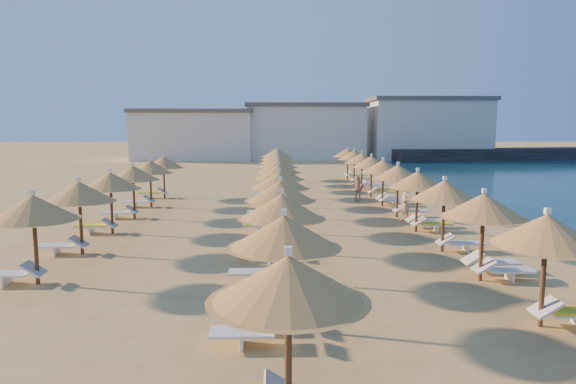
{
  "coord_description": "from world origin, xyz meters",
  "views": [
    {
      "loc": [
        -2.03,
        -21.24,
        4.67
      ],
      "look_at": [
        -1.35,
        4.0,
        1.3
      ],
      "focal_mm": 32.0,
      "sensor_mm": 36.0,
      "label": 1
    }
  ],
  "objects_px": {
    "parasol_row_east": "(398,173)",
    "beachgoer_c": "(358,189)",
    "parasol_row_west": "(279,173)",
    "beachgoer_a": "(405,203)",
    "jetty": "(504,154)"
  },
  "relations": [
    {
      "from": "jetty",
      "to": "parasol_row_east",
      "type": "bearing_deg",
      "value": -130.25
    },
    {
      "from": "jetty",
      "to": "beachgoer_c",
      "type": "bearing_deg",
      "value": -135.16
    },
    {
      "from": "parasol_row_east",
      "to": "beachgoer_c",
      "type": "xyz_separation_m",
      "value": [
        -1.13,
        5.35,
        -1.45
      ]
    },
    {
      "from": "beachgoer_a",
      "to": "parasol_row_west",
      "type": "bearing_deg",
      "value": -123.57
    },
    {
      "from": "jetty",
      "to": "parasol_row_east",
      "type": "height_order",
      "value": "parasol_row_east"
    },
    {
      "from": "jetty",
      "to": "parasol_row_east",
      "type": "distance_m",
      "value": 46.85
    },
    {
      "from": "parasol_row_west",
      "to": "beachgoer_a",
      "type": "bearing_deg",
      "value": -10.46
    },
    {
      "from": "parasol_row_east",
      "to": "beachgoer_a",
      "type": "relative_size",
      "value": 21.23
    },
    {
      "from": "jetty",
      "to": "beachgoer_c",
      "type": "distance_m",
      "value": 42.94
    },
    {
      "from": "jetty",
      "to": "parasol_row_west",
      "type": "distance_m",
      "value": 50.11
    },
    {
      "from": "parasol_row_east",
      "to": "beachgoer_c",
      "type": "height_order",
      "value": "parasol_row_east"
    },
    {
      "from": "parasol_row_west",
      "to": "beachgoer_a",
      "type": "height_order",
      "value": "parasol_row_west"
    },
    {
      "from": "beachgoer_a",
      "to": "beachgoer_c",
      "type": "distance_m",
      "value": 6.59
    },
    {
      "from": "parasol_row_west",
      "to": "beachgoer_a",
      "type": "xyz_separation_m",
      "value": [
        6.06,
        -1.12,
        -1.34
      ]
    },
    {
      "from": "parasol_row_west",
      "to": "beachgoer_c",
      "type": "distance_m",
      "value": 7.34
    }
  ]
}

